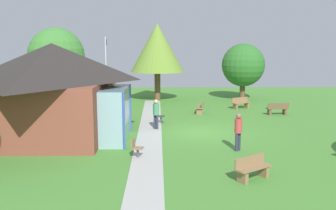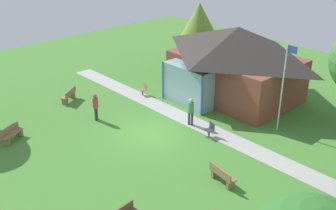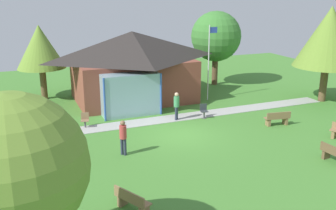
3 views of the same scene
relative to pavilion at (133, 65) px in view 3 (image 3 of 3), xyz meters
The scene contains 16 objects.
ground_plane 8.11m from the pavilion, 87.46° to the right, with size 44.00×44.00×0.00m, color #478433.
pavilion is the anchor object (origin of this frame).
footpath 5.57m from the pavilion, 86.06° to the right, with size 23.51×1.30×0.03m, color #ADADA8.
flagpole 5.40m from the pavilion, 21.08° to the right, with size 0.64×0.08×5.32m.
bench_mid_right 10.64m from the pavilion, 53.39° to the right, with size 1.55×0.67×0.84m.
bench_front_right 14.82m from the pavilion, 68.18° to the right, with size 0.58×1.54×0.84m.
bench_front_left 14.78m from the pavilion, 107.26° to the right, with size 1.08×1.53×0.84m.
bench_mid_left 11.46m from the pavilion, 128.11° to the right, with size 1.22×1.48×0.84m.
patio_chair_west 6.58m from the pavilion, 133.59° to the right, with size 0.53×0.53×0.86m.
patio_chair_lawn_spare 6.56m from the pavilion, 62.46° to the right, with size 0.51×0.51×0.86m.
visitor_strolling_lawn 9.78m from the pavilion, 109.86° to the right, with size 0.34×0.34×1.74m.
visitor_on_path 5.61m from the pavilion, 78.09° to the right, with size 0.34×0.34×1.74m.
tree_east_hedge 13.65m from the pavilion, 22.89° to the right, with size 4.58×4.58×6.62m.
tree_behind_pavilion_left 6.62m from the pavilion, 155.15° to the left, with size 3.38×3.38×5.32m.
tree_lawn_corner 18.00m from the pavilion, 116.55° to the right, with size 3.91×3.91×5.29m.
tree_behind_pavilion_right 8.11m from the pavilion, 14.83° to the left, with size 4.06×4.06×6.03m.
Camera 3 is at (-8.05, -18.09, 7.65)m, focal length 41.28 mm.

